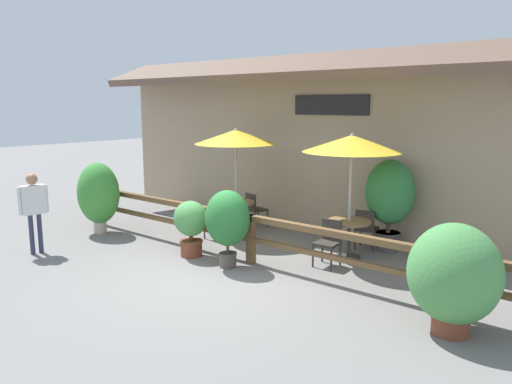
{
  "coord_description": "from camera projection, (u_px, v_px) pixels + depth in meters",
  "views": [
    {
      "loc": [
        5.94,
        -6.02,
        3.04
      ],
      "look_at": [
        -0.31,
        1.59,
        1.28
      ],
      "focal_mm": 35.0,
      "sensor_mm": 36.0,
      "label": 1
    }
  ],
  "objects": [
    {
      "name": "patio_umbrella_near",
      "position": [
        236.0,
        137.0,
        11.51
      ],
      "size": [
        1.91,
        1.91,
        2.48
      ],
      "color": "#B7B2A8",
      "rests_on": "ground"
    },
    {
      "name": "chair_middle_wallside",
      "position": [
        366.0,
        227.0,
        10.41
      ],
      "size": [
        0.5,
        0.5,
        0.87
      ],
      "rotation": [
        0.0,
        0.0,
        3.34
      ],
      "color": "#332D28",
      "rests_on": "ground"
    },
    {
      "name": "chair_middle_streetside",
      "position": [
        329.0,
        240.0,
        9.4
      ],
      "size": [
        0.45,
        0.45,
        0.87
      ],
      "rotation": [
        0.0,
        0.0,
        0.08
      ],
      "color": "#332D28",
      "rests_on": "ground"
    },
    {
      "name": "ground_plane",
      "position": [
        213.0,
        277.0,
        8.82
      ],
      "size": [
        60.0,
        60.0,
        0.0
      ],
      "primitive_type": "plane",
      "color": "slate"
    },
    {
      "name": "potted_plant_corner_fern",
      "position": [
        98.0,
        194.0,
        11.68
      ],
      "size": [
        1.03,
        0.93,
        1.68
      ],
      "color": "#B7AD99",
      "rests_on": "ground"
    },
    {
      "name": "patio_umbrella_middle",
      "position": [
        352.0,
        144.0,
        9.59
      ],
      "size": [
        1.91,
        1.91,
        2.48
      ],
      "color": "#B7B2A8",
      "rests_on": "ground"
    },
    {
      "name": "pedestrian",
      "position": [
        33.0,
        203.0,
        10.05
      ],
      "size": [
        0.29,
        0.57,
        1.66
      ],
      "rotation": [
        0.0,
        0.0,
        -1.78
      ],
      "color": "#2D334C",
      "rests_on": "ground"
    },
    {
      "name": "building_facade",
      "position": [
        335.0,
        142.0,
        11.57
      ],
      "size": [
        14.28,
        1.49,
        4.23
      ],
      "color": "tan",
      "rests_on": "ground"
    },
    {
      "name": "potted_plant_tall_tropical",
      "position": [
        227.0,
        220.0,
        9.23
      ],
      "size": [
        0.87,
        0.79,
        1.47
      ],
      "color": "#564C47",
      "rests_on": "ground"
    },
    {
      "name": "potted_plant_entrance_palm",
      "position": [
        191.0,
        224.0,
        9.95
      ],
      "size": [
        0.72,
        0.65,
        1.13
      ],
      "color": "brown",
      "rests_on": "ground"
    },
    {
      "name": "chair_near_streetside",
      "position": [
        218.0,
        217.0,
        11.31
      ],
      "size": [
        0.46,
        0.46,
        0.87
      ],
      "rotation": [
        0.0,
        0.0,
        -0.1
      ],
      "color": "#332D28",
      "rests_on": "ground"
    },
    {
      "name": "potted_plant_broad_leaf",
      "position": [
        390.0,
        196.0,
        10.29
      ],
      "size": [
        1.02,
        0.92,
        1.91
      ],
      "color": "#564C47",
      "rests_on": "ground"
    },
    {
      "name": "dining_table_near",
      "position": [
        236.0,
        208.0,
        11.8
      ],
      "size": [
        0.85,
        0.85,
        0.76
      ],
      "color": "olive",
      "rests_on": "ground"
    },
    {
      "name": "chair_near_wallside",
      "position": [
        255.0,
        208.0,
        12.29
      ],
      "size": [
        0.51,
        0.51,
        0.87
      ],
      "rotation": [
        0.0,
        0.0,
        2.9
      ],
      "color": "#332D28",
      "rests_on": "ground"
    },
    {
      "name": "patio_railing",
      "position": [
        251.0,
        228.0,
        9.5
      ],
      "size": [
        10.4,
        0.14,
        0.95
      ],
      "color": "brown",
      "rests_on": "ground"
    },
    {
      "name": "potted_plant_small_flowering",
      "position": [
        454.0,
        276.0,
        6.54
      ],
      "size": [
        1.22,
        1.1,
        1.51
      ],
      "color": "brown",
      "rests_on": "ground"
    },
    {
      "name": "dining_table_middle",
      "position": [
        349.0,
        228.0,
        9.88
      ],
      "size": [
        0.85,
        0.85,
        0.76
      ],
      "color": "olive",
      "rests_on": "ground"
    }
  ]
}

